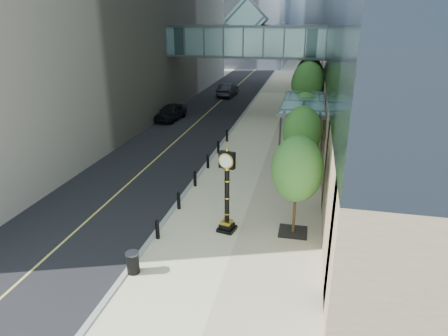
{
  "coord_description": "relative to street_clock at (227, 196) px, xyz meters",
  "views": [
    {
      "loc": [
        3.96,
        -14.57,
        10.12
      ],
      "look_at": [
        -0.34,
        5.06,
        2.35
      ],
      "focal_mm": 32.0,
      "sensor_mm": 36.0,
      "label": 1
    }
  ],
  "objects": [
    {
      "name": "ground",
      "position": [
        -0.38,
        -2.46,
        -1.93
      ],
      "size": [
        320.0,
        320.0,
        0.0
      ],
      "primitive_type": "plane",
      "color": "gray",
      "rests_on": "ground"
    },
    {
      "name": "road",
      "position": [
        -7.38,
        37.54,
        -1.92
      ],
      "size": [
        8.0,
        180.0,
        0.02
      ],
      "primitive_type": "cube",
      "color": "black",
      "rests_on": "ground"
    },
    {
      "name": "sidewalk",
      "position": [
        0.62,
        37.54,
        -1.9
      ],
      "size": [
        8.0,
        180.0,
        0.06
      ],
      "primitive_type": "cube",
      "color": "beige",
      "rests_on": "ground"
    },
    {
      "name": "curb",
      "position": [
        -3.38,
        37.54,
        -1.89
      ],
      "size": [
        0.25,
        180.0,
        0.07
      ],
      "primitive_type": "cube",
      "color": "gray",
      "rests_on": "ground"
    },
    {
      "name": "skywalk",
      "position": [
        -3.38,
        25.54,
        5.79
      ],
      "size": [
        17.0,
        4.2,
        5.8
      ],
      "color": "#476F72",
      "rests_on": "ground"
    },
    {
      "name": "entrance_canopy",
      "position": [
        3.1,
        11.54,
        2.26
      ],
      "size": [
        3.0,
        8.0,
        4.38
      ],
      "color": "#383F44",
      "rests_on": "ground"
    },
    {
      "name": "bollard_row",
      "position": [
        -3.08,
        6.54,
        -1.42
      ],
      "size": [
        0.2,
        16.2,
        0.9
      ],
      "color": "black",
      "rests_on": "sidewalk"
    },
    {
      "name": "street_trees",
      "position": [
        3.22,
        15.96,
        1.86
      ],
      "size": [
        3.0,
        28.65,
        6.16
      ],
      "color": "black",
      "rests_on": "sidewalk"
    },
    {
      "name": "street_clock",
      "position": [
        0.0,
        0.0,
        0.0
      ],
      "size": [
        0.97,
        0.97,
        4.31
      ],
      "rotation": [
        0.0,
        0.0,
        -0.22
      ],
      "color": "black",
      "rests_on": "sidewalk"
    },
    {
      "name": "trash_bin",
      "position": [
        -3.08,
        -4.22,
        -1.42
      ],
      "size": [
        0.62,
        0.62,
        0.9
      ],
      "primitive_type": "cylinder",
      "rotation": [
        0.0,
        0.0,
        -0.21
      ],
      "color": "black",
      "rests_on": "sidewalk"
    },
    {
      "name": "pedestrian",
      "position": [
        3.53,
        11.09,
        -0.9
      ],
      "size": [
        0.75,
        0.54,
        1.93
      ],
      "primitive_type": "imported",
      "rotation": [
        0.0,
        0.0,
        3.26
      ],
      "color": "#A29D95",
      "rests_on": "sidewalk"
    },
    {
      "name": "car_near",
      "position": [
        -10.2,
        20.65,
        -1.1
      ],
      "size": [
        2.38,
        4.93,
        1.62
      ],
      "primitive_type": "imported",
      "rotation": [
        0.0,
        0.0,
        -0.1
      ],
      "color": "black",
      "rests_on": "road"
    },
    {
      "name": "car_far",
      "position": [
        -7.14,
        34.22,
        -1.08
      ],
      "size": [
        2.06,
        5.15,
        1.66
      ],
      "primitive_type": "imported",
      "rotation": [
        0.0,
        0.0,
        3.08
      ],
      "color": "black",
      "rests_on": "road"
    }
  ]
}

